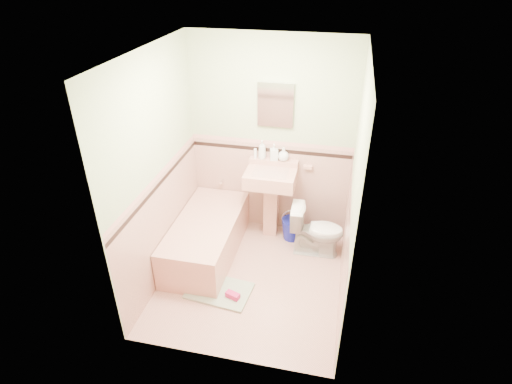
% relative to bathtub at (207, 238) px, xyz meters
% --- Properties ---
extents(floor, '(2.20, 2.20, 0.00)m').
position_rel_bathtub_xyz_m(floor, '(0.63, -0.33, -0.23)').
color(floor, tan).
rests_on(floor, ground).
extents(ceiling, '(2.20, 2.20, 0.00)m').
position_rel_bathtub_xyz_m(ceiling, '(0.63, -0.33, 2.27)').
color(ceiling, white).
rests_on(ceiling, ground).
extents(wall_back, '(2.50, 0.00, 2.50)m').
position_rel_bathtub_xyz_m(wall_back, '(0.63, 0.77, 1.02)').
color(wall_back, beige).
rests_on(wall_back, ground).
extents(wall_front, '(2.50, 0.00, 2.50)m').
position_rel_bathtub_xyz_m(wall_front, '(0.63, -1.43, 1.02)').
color(wall_front, beige).
rests_on(wall_front, ground).
extents(wall_left, '(0.00, 2.50, 2.50)m').
position_rel_bathtub_xyz_m(wall_left, '(-0.37, -0.33, 1.02)').
color(wall_left, beige).
rests_on(wall_left, ground).
extents(wall_right, '(0.00, 2.50, 2.50)m').
position_rel_bathtub_xyz_m(wall_right, '(1.63, -0.33, 1.02)').
color(wall_right, beige).
rests_on(wall_right, ground).
extents(wainscot_back, '(2.00, 0.00, 2.00)m').
position_rel_bathtub_xyz_m(wainscot_back, '(0.63, 0.76, 0.38)').
color(wainscot_back, tan).
rests_on(wainscot_back, ground).
extents(wainscot_front, '(2.00, 0.00, 2.00)m').
position_rel_bathtub_xyz_m(wainscot_front, '(0.63, -1.42, 0.38)').
color(wainscot_front, tan).
rests_on(wainscot_front, ground).
extents(wainscot_left, '(0.00, 2.20, 2.20)m').
position_rel_bathtub_xyz_m(wainscot_left, '(-0.36, -0.33, 0.38)').
color(wainscot_left, tan).
rests_on(wainscot_left, ground).
extents(wainscot_right, '(0.00, 2.20, 2.20)m').
position_rel_bathtub_xyz_m(wainscot_right, '(1.62, -0.33, 0.38)').
color(wainscot_right, tan).
rests_on(wainscot_right, ground).
extents(accent_back, '(2.00, 0.00, 2.00)m').
position_rel_bathtub_xyz_m(accent_back, '(0.63, 0.75, 0.90)').
color(accent_back, black).
rests_on(accent_back, ground).
extents(accent_front, '(2.00, 0.00, 2.00)m').
position_rel_bathtub_xyz_m(accent_front, '(0.63, -1.41, 0.90)').
color(accent_front, black).
rests_on(accent_front, ground).
extents(accent_left, '(0.00, 2.20, 2.20)m').
position_rel_bathtub_xyz_m(accent_left, '(-0.35, -0.33, 0.89)').
color(accent_left, black).
rests_on(accent_left, ground).
extents(accent_right, '(0.00, 2.20, 2.20)m').
position_rel_bathtub_xyz_m(accent_right, '(1.61, -0.33, 0.89)').
color(accent_right, black).
rests_on(accent_right, ground).
extents(cap_back, '(2.00, 0.00, 2.00)m').
position_rel_bathtub_xyz_m(cap_back, '(0.63, 0.75, 0.99)').
color(cap_back, tan).
rests_on(cap_back, ground).
extents(cap_front, '(2.00, 0.00, 2.00)m').
position_rel_bathtub_xyz_m(cap_front, '(0.63, -1.41, 0.99)').
color(cap_front, tan).
rests_on(cap_front, ground).
extents(cap_left, '(0.00, 2.20, 2.20)m').
position_rel_bathtub_xyz_m(cap_left, '(-0.35, -0.33, 1.00)').
color(cap_left, tan).
rests_on(cap_left, ground).
extents(cap_right, '(0.00, 2.20, 2.20)m').
position_rel_bathtub_xyz_m(cap_right, '(1.61, -0.33, 1.00)').
color(cap_right, tan).
rests_on(cap_right, ground).
extents(bathtub, '(0.70, 1.50, 0.45)m').
position_rel_bathtub_xyz_m(bathtub, '(0.00, 0.00, 0.00)').
color(bathtub, tan).
rests_on(bathtub, floor).
extents(tub_faucet, '(0.04, 0.12, 0.04)m').
position_rel_bathtub_xyz_m(tub_faucet, '(0.00, 0.72, 0.41)').
color(tub_faucet, silver).
rests_on(tub_faucet, wall_back).
extents(sink, '(0.61, 0.50, 0.95)m').
position_rel_bathtub_xyz_m(sink, '(0.68, 0.53, 0.25)').
color(sink, tan).
rests_on(sink, floor).
extents(sink_faucet, '(0.02, 0.02, 0.10)m').
position_rel_bathtub_xyz_m(sink_faucet, '(0.68, 0.67, 0.72)').
color(sink_faucet, silver).
rests_on(sink_faucet, sink).
extents(medicine_cabinet, '(0.42, 0.04, 0.52)m').
position_rel_bathtub_xyz_m(medicine_cabinet, '(0.68, 0.74, 1.47)').
color(medicine_cabinet, white).
rests_on(medicine_cabinet, wall_back).
extents(soap_dish, '(0.11, 0.06, 0.04)m').
position_rel_bathtub_xyz_m(soap_dish, '(1.10, 0.73, 0.72)').
color(soap_dish, tan).
rests_on(soap_dish, wall_back).
extents(soap_bottle_left, '(0.10, 0.10, 0.24)m').
position_rel_bathtub_xyz_m(soap_bottle_left, '(0.53, 0.71, 0.91)').
color(soap_bottle_left, '#B2B2B2').
rests_on(soap_bottle_left, sink).
extents(soap_bottle_mid, '(0.12, 0.12, 0.20)m').
position_rel_bathtub_xyz_m(soap_bottle_mid, '(0.68, 0.71, 0.89)').
color(soap_bottle_mid, '#B2B2B2').
rests_on(soap_bottle_mid, sink).
extents(soap_bottle_right, '(0.17, 0.17, 0.17)m').
position_rel_bathtub_xyz_m(soap_bottle_right, '(0.80, 0.71, 0.88)').
color(soap_bottle_right, '#B2B2B2').
rests_on(soap_bottle_right, sink).
extents(tube, '(0.04, 0.04, 0.12)m').
position_rel_bathtub_xyz_m(tube, '(0.45, 0.71, 0.85)').
color(tube, white).
rests_on(tube, sink).
extents(toilet, '(0.64, 0.38, 0.65)m').
position_rel_bathtub_xyz_m(toilet, '(1.29, 0.31, 0.10)').
color(toilet, white).
rests_on(toilet, floor).
extents(bucket, '(0.33, 0.33, 0.28)m').
position_rel_bathtub_xyz_m(bucket, '(0.97, 0.54, -0.09)').
color(bucket, '#121992').
rests_on(bucket, floor).
extents(bath_mat, '(0.72, 0.52, 0.03)m').
position_rel_bathtub_xyz_m(bath_mat, '(0.34, -0.62, -0.21)').
color(bath_mat, gray).
rests_on(bath_mat, floor).
extents(shoe, '(0.17, 0.12, 0.06)m').
position_rel_bathtub_xyz_m(shoe, '(0.51, -0.70, -0.17)').
color(shoe, '#BF1E59').
rests_on(shoe, bath_mat).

